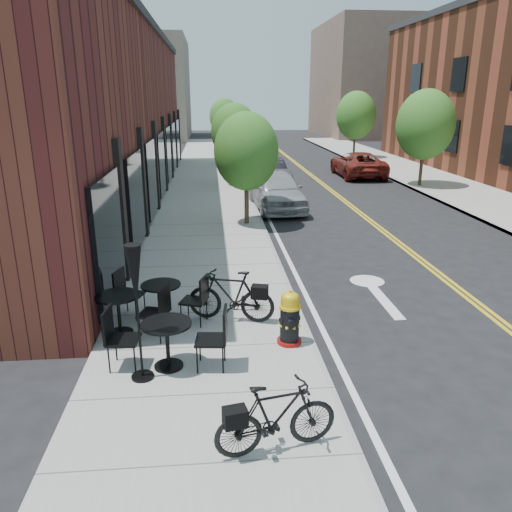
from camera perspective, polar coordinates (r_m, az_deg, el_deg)
name	(u,v)px	position (r m, az deg, el deg)	size (l,w,h in m)	color
ground	(315,348)	(9.37, 6.75, -10.36)	(120.00, 120.00, 0.00)	black
sidewalk_near	(207,219)	(18.58, -5.61, 4.25)	(4.00, 70.00, 0.12)	#9E9B93
building_near	(97,118)	(22.57, -17.75, 14.76)	(5.00, 28.00, 7.00)	#451617
bg_building_left	(150,89)	(56.40, -12.07, 18.11)	(8.00, 14.00, 10.00)	#726656
bg_building_right	(367,81)	(60.75, 12.58, 18.99)	(10.00, 16.00, 12.00)	brown
tree_near_a	(246,152)	(17.20, -1.11, 11.85)	(2.20, 2.20, 3.81)	#382B1E
tree_near_b	(235,132)	(25.15, -2.46, 14.00)	(2.30, 2.30, 3.98)	#382B1E
tree_near_c	(228,126)	(33.14, -3.16, 14.60)	(2.10, 2.10, 3.67)	#382B1E
tree_near_d	(225,117)	(41.11, -3.61, 15.59)	(2.40, 2.40, 4.11)	#382B1E
tree_far_b	(425,125)	(26.25, 18.79, 14.01)	(2.80, 2.80, 4.62)	#382B1E
tree_far_c	(356,115)	(37.56, 11.35, 15.49)	(2.80, 2.80, 4.62)	#382B1E
fire_hydrant	(290,318)	(9.03, 3.87, -7.11)	(0.57, 0.57, 1.03)	maroon
bicycle_left	(231,296)	(9.88, -2.89, -4.55)	(0.49, 1.75, 1.05)	black
bicycle_right	(276,417)	(6.52, 2.35, -17.94)	(0.45, 1.60, 0.96)	black
bistro_set_a	(167,338)	(8.36, -10.12, -9.24)	(1.95, 0.90, 1.04)	black
bistro_set_b	(118,308)	(9.68, -15.44, -5.80)	(1.93, 1.05, 1.02)	black
bistro_set_c	(162,296)	(10.09, -10.75, -4.57)	(1.86, 1.01, 0.98)	black
patio_umbrella	(135,285)	(7.70, -13.61, -3.20)	(0.36, 0.36, 2.21)	black
parked_car_a	(277,190)	(20.24, 2.36, 7.52)	(1.83, 4.56, 1.55)	#A0A1A8
parked_car_b	(269,172)	(25.87, 1.49, 9.61)	(1.46, 4.19, 1.38)	black
parked_car_c	(255,148)	(38.07, -0.07, 12.22)	(1.83, 4.51, 1.31)	#B2B1B6
parked_car_far	(358,164)	(29.31, 11.54, 10.24)	(2.30, 4.99, 1.39)	maroon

